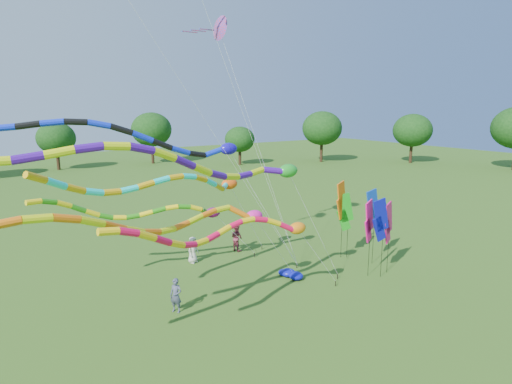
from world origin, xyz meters
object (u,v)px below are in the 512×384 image
blue_nylon_heap (288,275)px  person_a (193,250)px  person_c (237,238)px  person_b (176,295)px  tube_kite_orange (179,220)px  tube_kite_red (241,231)px

blue_nylon_heap → person_a: bearing=122.2°
blue_nylon_heap → person_c: 5.89m
person_b → person_c: 9.18m
tube_kite_orange → person_c: size_ratio=8.35×
tube_kite_orange → person_c: bearing=32.5°
tube_kite_orange → person_a: (3.91, 7.42, -4.21)m
blue_nylon_heap → person_c: size_ratio=0.88×
blue_nylon_heap → person_b: 6.85m
tube_kite_red → person_a: tube_kite_red is taller
person_c → person_a: bearing=85.0°
blue_nylon_heap → person_c: person_c is taller
person_b → person_c: (6.91, 6.05, 0.06)m
person_b → tube_kite_red: bearing=-4.0°
tube_kite_red → tube_kite_orange: size_ratio=0.84×
tube_kite_red → person_c: size_ratio=7.01×
tube_kite_red → person_a: 9.37m
tube_kite_red → person_c: (5.03, 8.98, -3.58)m
tube_kite_orange → person_a: bearing=47.7°
person_a → person_b: person_a is taller
person_a → person_c: 3.50m
tube_kite_orange → blue_nylon_heap: bearing=1.2°
tube_kite_orange → tube_kite_red: bearing=-39.1°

